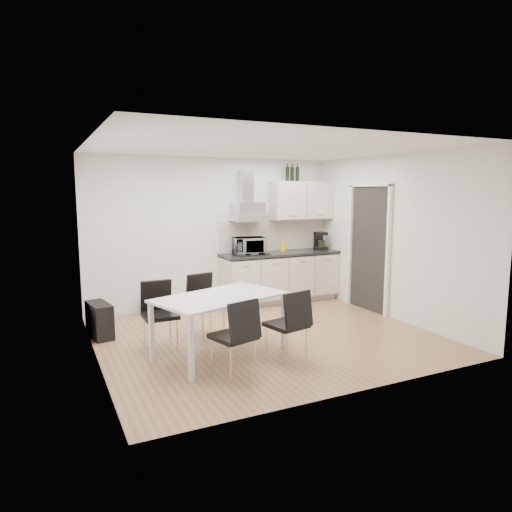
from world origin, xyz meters
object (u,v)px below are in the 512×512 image
Objects in this scene: chair_far_right at (207,306)px; kitchenette at (281,257)px; dining_table at (220,301)px; guitar_amp at (100,320)px; chair_near_right at (286,326)px; floor_speaker at (147,306)px; chair_far_left at (160,316)px; chair_near_left at (233,337)px.

kitchenette is at bearing -156.02° from chair_far_right.
chair_far_right is at bearing 65.02° from dining_table.
chair_far_right is at bearing -34.87° from guitar_amp.
chair_near_right is 3.05m from floor_speaker.
chair_far_left is 1.00× the size of chair_near_left.
guitar_amp is 1.26m from floor_speaker.
kitchenette is at bearing 28.05° from dining_table.
floor_speaker is (-1.05, 2.84, -0.31)m from chair_near_right.
chair_near_left and chair_near_right have the same top height.
kitchenette is 1.43× the size of dining_table.
chair_far_left is 0.75m from chair_far_right.
dining_table is 2.40m from floor_speaker.
dining_table is 6.81× the size of floor_speaker.
guitar_amp reaches higher than floor_speaker.
chair_far_left and chair_near_right have the same top height.
floor_speaker is (-2.44, 0.17, -0.70)m from kitchenette.
dining_table is 2.89× the size of guitar_amp.
chair_far_left is 1.00× the size of chair_near_right.
chair_far_right is at bearing -75.96° from floor_speaker.
dining_table is at bearing -56.63° from guitar_amp.
kitchenette is 4.12× the size of guitar_amp.
chair_near_right is (-1.39, -2.68, -0.39)m from kitchenette.
chair_far_right and chair_near_right have the same top height.
floor_speaker is (-0.41, 2.30, -0.55)m from dining_table.
floor_speaker is at bearing 81.77° from dining_table.
kitchenette is 3.14m from chair_far_left.
chair_far_left is 1.11m from guitar_amp.
chair_near_left reaches higher than floor_speaker.
chair_far_left is at bearing 123.31° from dining_table.
chair_near_left is at bearing 114.34° from chair_far_left.
chair_far_right is 1.68m from floor_speaker.
kitchenette reaches higher than chair_far_right.
dining_table is 2.01× the size of chair_far_left.
floor_speaker is (0.21, 1.80, -0.31)m from chair_far_left.
chair_far_left is (-2.65, -1.64, -0.39)m from kitchenette.
chair_far_right and chair_near_left have the same top height.
chair_near_right is (0.74, 0.13, 0.00)m from chair_near_left.
dining_table is 0.87m from chair_near_right.
chair_far_left is (-0.63, 0.49, -0.24)m from dining_table.
kitchenette is 3.55m from chair_near_left.
chair_far_left and chair_far_right have the same top height.
chair_near_right is at bearing 140.96° from chair_far_left.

